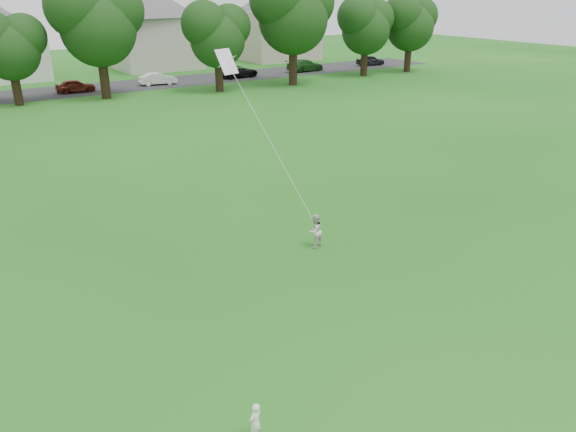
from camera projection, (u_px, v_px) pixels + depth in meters
ground at (290, 327)px, 15.22m from camera, size 160.00×160.00×0.00m
street at (22, 95)px, 47.86m from camera, size 90.00×7.00×0.01m
toddler at (255, 423)px, 11.24m from camera, size 0.39×0.32×0.92m
older_boy at (315, 231)px, 19.69m from camera, size 0.70×0.61×1.24m
kite at (270, 141)px, 19.94m from camera, size 1.09×2.45×6.71m
tree_row at (62, 25)px, 41.66m from camera, size 79.86×8.76×10.50m
parked_cars at (65, 86)px, 48.58m from camera, size 72.24×2.43×1.29m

